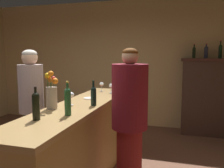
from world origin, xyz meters
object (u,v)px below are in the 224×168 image
Objects in this scene: wine_glass_mid at (102,85)px; flower_arrangement at (51,93)px; display_bottle_midleft at (206,52)px; patron_by_cabinet at (30,97)px; bartender at (129,122)px; display_bottle_left at (194,52)px; wine_bottle_riesling at (94,95)px; wine_bottle_malbec at (68,100)px; cheese_plate at (89,98)px; wine_glass_spare at (71,95)px; wine_bottle_merlot at (36,105)px; wine_glass_front at (116,86)px; display_cabinet at (204,95)px; display_bottle_center at (220,51)px; patron_near_entrance at (32,106)px; bar_counter at (81,146)px; wine_glass_rear at (111,86)px.

wine_glass_mid is 0.34× the size of flower_arrangement.
patron_by_cabinet is at bearing -154.83° from display_bottle_midleft.
display_bottle_left is at bearing -113.09° from bartender.
wine_bottle_riesling is 0.48m from flower_arrangement.
display_bottle_midleft is at bearing 42.25° from patron_by_cabinet.
display_bottle_midleft is at bearing 63.89° from wine_bottle_malbec.
cheese_plate is 0.09× the size of bartender.
wine_glass_spare is 0.09× the size of patron_by_cabinet.
wine_bottle_merlot is 2.27× the size of wine_glass_front.
display_cabinet is 0.92× the size of bartender.
wine_bottle_merlot is 3.92m from display_bottle_center.
patron_by_cabinet is (-1.47, 0.77, -0.18)m from cheese_plate.
patron_near_entrance is at bearing -138.11° from wine_glass_front.
wine_bottle_riesling is 0.54m from bartender.
bartender is (-0.75, -2.75, -0.77)m from display_bottle_left.
display_bottle_midleft is (1.70, 1.56, 0.54)m from wine_glass_mid.
cheese_plate is at bearing 86.14° from wine_bottle_merlot.
bar_counter is 0.68m from wine_bottle_riesling.
display_bottle_left is at bearing 61.58° from bar_counter.
display_bottle_midleft is (1.71, 2.67, 0.53)m from wine_glass_spare.
bartender is (0.83, 0.16, -0.30)m from flower_arrangement.
display_bottle_midleft is at bearing 58.05° from flower_arrangement.
bartender is at bearing -14.35° from bar_counter.
flower_arrangement is (-0.29, 0.20, 0.03)m from wine_bottle_malbec.
wine_glass_mid is 2.21m from display_bottle_left.
flower_arrangement is (-0.32, -1.21, 0.07)m from wine_glass_rear.
display_bottle_center reaches higher than wine_glass_mid.
patron_near_entrance is (-2.19, -2.41, -0.75)m from display_bottle_left.
display_bottle_left is 0.98× the size of display_bottle_midleft.
wine_glass_front is at bearing 14.17° from patron_by_cabinet.
display_bottle_left reaches higher than wine_bottle_merlot.
wine_glass_rear is 0.56m from cheese_plate.
display_bottle_center is (1.96, 1.56, 0.56)m from wine_glass_mid.
wine_bottle_merlot is at bearing -120.74° from display_bottle_center.
cheese_plate is at bearing -126.50° from display_cabinet.
wine_glass_front is (0.06, 1.56, -0.06)m from wine_bottle_malbec.
wine_glass_front is 0.08× the size of patron_near_entrance.
bar_counter is 1.21m from wine_glass_mid.
display_bottle_center is at bearing 49.46° from cheese_plate.
display_bottle_left reaches higher than wine_glass_spare.
cheese_plate is at bearing 118.37° from wine_bottle_riesling.
wine_glass_spare is 0.44× the size of display_bottle_center.
wine_glass_spare is (-0.25, -1.12, 0.02)m from wine_glass_front.
patron_by_cabinet is at bearing 131.97° from flower_arrangement.
bartender reaches higher than patron_near_entrance.
bar_counter is 9.08× the size of display_bottle_midleft.
wine_bottle_merlot reaches higher than wine_bottle_riesling.
flower_arrangement is 0.84m from patron_near_entrance.
patron_by_cabinet reaches higher than wine_glass_front.
wine_bottle_malbec is at bearing -78.52° from bar_counter.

